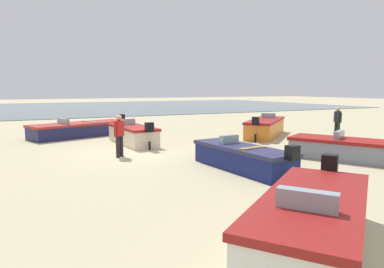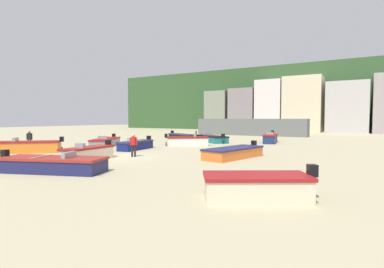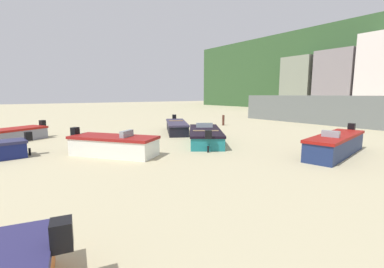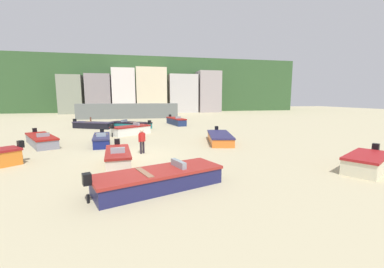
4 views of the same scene
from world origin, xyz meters
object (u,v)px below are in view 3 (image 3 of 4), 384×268
(boat_black_5, at_px, (177,127))
(boat_white_9, at_px, (114,145))
(boat_teal_10, at_px, (205,136))
(boat_navy_0, at_px, (336,145))
(mooring_post_near_water, at_px, (223,120))

(boat_black_5, distance_m, boat_white_9, 7.85)
(boat_black_5, relative_size, boat_teal_10, 0.95)
(boat_teal_10, bearing_deg, boat_black_5, 114.61)
(boat_navy_0, height_order, boat_black_5, boat_navy_0)
(boat_white_9, bearing_deg, mooring_post_near_water, 169.40)
(boat_navy_0, bearing_deg, boat_teal_10, 14.27)
(boat_white_9, distance_m, boat_teal_10, 5.47)
(boat_white_9, bearing_deg, boat_navy_0, 108.32)
(boat_black_5, distance_m, mooring_post_near_water, 5.88)
(boat_teal_10, height_order, mooring_post_near_water, boat_teal_10)
(boat_teal_10, relative_size, mooring_post_near_water, 5.69)
(mooring_post_near_water, bearing_deg, boat_white_9, -64.24)
(boat_black_5, relative_size, boat_white_9, 1.24)
(mooring_post_near_water, bearing_deg, boat_navy_0, -18.18)
(boat_teal_10, bearing_deg, boat_navy_0, -29.30)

